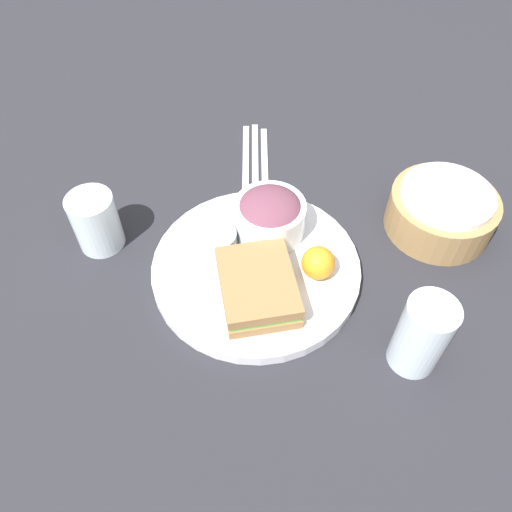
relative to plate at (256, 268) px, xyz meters
The scene contains 12 objects.
ground_plane 0.01m from the plate, ahead, with size 4.00×4.00×0.00m, color #232328.
plate is the anchor object (origin of this frame).
sandwich 0.07m from the plate, ahead, with size 0.15×0.12×0.04m.
salad_bowl 0.09m from the plate, 160.35° to the left, with size 0.11×0.11×0.07m.
dressing_cup 0.08m from the plate, 123.01° to the right, with size 0.06×0.06×0.03m, color #B7B7BC.
orange_wedge 0.10m from the plate, 76.86° to the left, with size 0.05×0.05×0.05m, color orange.
drink_glass 0.27m from the plate, 52.84° to the left, with size 0.07×0.07×0.13m, color silver.
bread_basket 0.32m from the plate, 105.43° to the left, with size 0.17×0.17×0.08m.
fork 0.28m from the plate, behind, with size 0.19×0.01×0.01m, color #B2B2B7.
knife 0.28m from the plate, behind, with size 0.20×0.01×0.01m, color #B2B2B7.
spoon 0.28m from the plate, behind, with size 0.17×0.01×0.01m, color #B2B2B7.
water_glass 0.27m from the plate, 106.15° to the right, with size 0.07×0.07×0.10m, color silver.
Camera 1 is at (0.48, -0.02, 0.63)m, focal length 35.00 mm.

